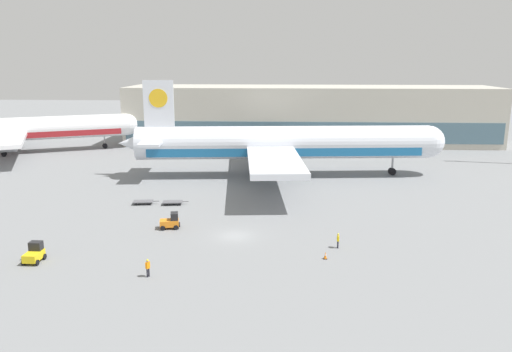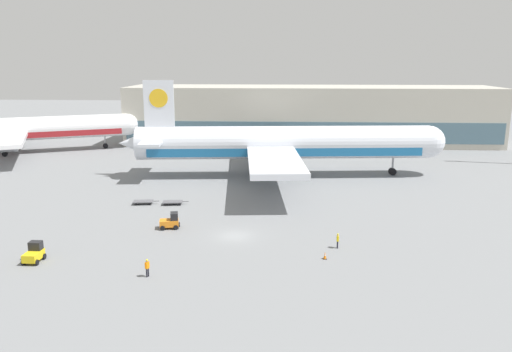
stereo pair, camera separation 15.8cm
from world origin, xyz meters
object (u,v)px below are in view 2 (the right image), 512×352
Objects in this scene: airplane_main at (280,144)px; baggage_dolly_second at (173,202)px; baggage_tug_mid at (34,253)px; ground_crew_far at (147,266)px; baggage_tug_foreground at (171,221)px; traffic_cone_near at (325,256)px; baggage_dolly_lead at (143,202)px; ground_crew_near at (338,239)px; airplane_distant at (19,130)px.

airplane_main is 25.07m from baggage_dolly_second.
ground_crew_far is at bearing -103.54° from baggage_tug_mid.
baggage_tug_foreground is at bearing -119.22° from airplane_main.
baggage_tug_foreground reaches higher than traffic_cone_near.
ground_crew_near is at bearing -38.30° from baggage_dolly_lead.
airplane_distant is at bearing -130.36° from ground_crew_near.
baggage_dolly_lead is at bearing -129.16° from ground_crew_far.
baggage_dolly_lead is at bearing -14.29° from baggage_tug_mid.
baggage_tug_foreground reaches higher than ground_crew_near.
baggage_tug_foreground is 1.09× the size of baggage_tug_mid.
baggage_dolly_lead is 2.08× the size of ground_crew_far.
baggage_tug_foreground is 1.56× the size of ground_crew_near.
baggage_dolly_second is at bearing 89.56° from baggage_tug_foreground.
airplane_main is 27.92m from baggage_dolly_lead.
ground_crew_near is at bearing -80.07° from baggage_tug_mid.
baggage_tug_mid is (-11.80, -11.12, 0.00)m from baggage_tug_foreground.
airplane_distant is at bearing -109.60° from ground_crew_far.
baggage_dolly_second is 24.67m from ground_crew_far.
ground_crew_far is at bearing -78.00° from airplane_distant.
baggage_dolly_lead is 2.20× the size of ground_crew_near.
baggage_dolly_lead is (38.53, -38.43, -4.80)m from airplane_distant.
traffic_cone_near is (17.43, 5.36, -0.69)m from ground_crew_far.
baggage_dolly_lead is 30.73m from ground_crew_near.
traffic_cone_near is (-1.64, -3.23, -0.62)m from ground_crew_near.
baggage_dolly_second is 27.93m from traffic_cone_near.
airplane_distant is 28.21× the size of ground_crew_near.
baggage_tug_mid is 1.44× the size of ground_crew_near.
baggage_tug_mid reaches higher than baggage_dolly_second.
airplane_distant is 54.63m from baggage_dolly_lead.
traffic_cone_near is at bearing -87.42° from airplane_main.
airplane_distant reaches higher than baggage_tug_foreground.
ground_crew_far is at bearing -110.79° from airplane_main.
baggage_dolly_lead is (-19.52, -19.20, -5.45)m from airplane_main.
baggage_dolly_lead is at bearing 142.25° from traffic_cone_near.
traffic_cone_near is at bearing -37.18° from baggage_tug_foreground.
baggage_tug_foreground is at bearing -65.59° from baggage_dolly_lead.
baggage_tug_mid is at bearing -80.58° from ground_crew_near.
airplane_main is at bearing 37.31° from baggage_dolly_lead.
airplane_main is 61.16m from airplane_distant.
ground_crew_near is at bearing 148.61° from ground_crew_far.
traffic_cone_near is at bearing -85.58° from baggage_tug_mid.
airplane_main reaches higher than baggage_tug_foreground.
ground_crew_far reaches higher than traffic_cone_near.
baggage_tug_foreground reaches higher than baggage_dolly_second.
airplane_main reaches higher than ground_crew_near.
ground_crew_near is (31.79, 5.51, 0.13)m from baggage_tug_mid.
ground_crew_near is (64.84, -54.30, -4.18)m from airplane_distant.
baggage_tug_foreground is 12.06m from baggage_dolly_lead.
ground_crew_far is 2.33× the size of traffic_cone_near.
airplane_main is at bearing 54.38° from baggage_tug_foreground.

